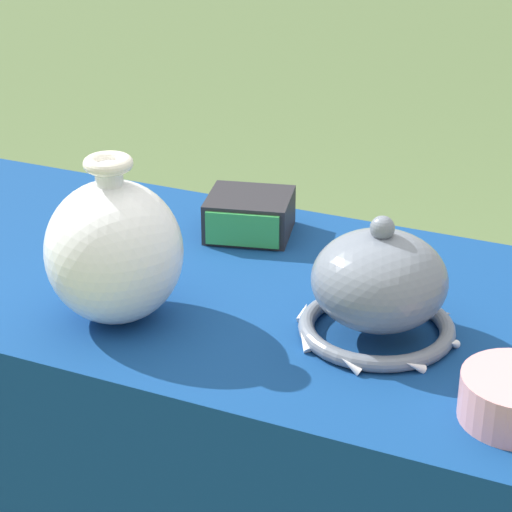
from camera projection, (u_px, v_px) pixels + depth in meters
name	position (u px, v px, depth m)	size (l,w,h in m)	color
display_table	(235.00, 342.00, 1.50)	(1.34, 0.61, 0.77)	olive
vase_tall_bulbous	(114.00, 250.00, 1.35)	(0.19, 0.19, 0.24)	white
vase_dome_bell	(379.00, 289.00, 1.32)	(0.22, 0.22, 0.17)	slate
mosaic_tile_box	(249.00, 215.00, 1.63)	(0.16, 0.15, 0.07)	#232328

